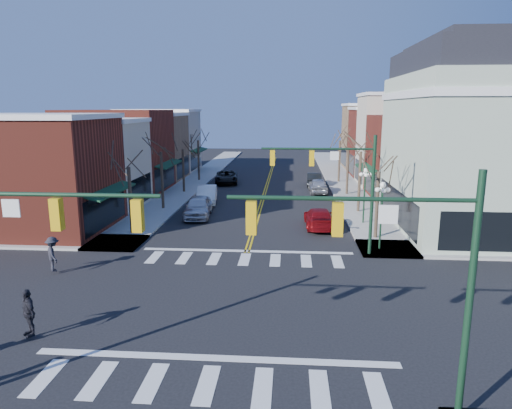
% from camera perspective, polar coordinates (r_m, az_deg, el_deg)
% --- Properties ---
extents(ground, '(160.00, 160.00, 0.00)m').
position_cam_1_polar(ground, '(21.21, -3.11, -12.29)').
color(ground, black).
rests_on(ground, ground).
extents(sidewalk_left, '(3.50, 70.00, 0.15)m').
position_cam_1_polar(sidewalk_left, '(41.67, -11.60, -0.22)').
color(sidewalk_left, '#9E9B93').
rests_on(sidewalk_left, ground).
extents(sidewalk_right, '(3.50, 70.00, 0.15)m').
position_cam_1_polar(sidewalk_right, '(40.59, 12.92, -0.60)').
color(sidewalk_right, '#9E9B93').
rests_on(sidewalk_right, ground).
extents(bldg_left_brick_a, '(10.00, 8.50, 8.00)m').
position_cam_1_polar(bldg_left_brick_a, '(36.10, -25.86, 3.29)').
color(bldg_left_brick_a, maroon).
rests_on(bldg_left_brick_a, ground).
extents(bldg_left_stucco_a, '(10.00, 7.00, 7.50)m').
position_cam_1_polar(bldg_left_stucco_a, '(42.95, -20.72, 4.59)').
color(bldg_left_stucco_a, beige).
rests_on(bldg_left_stucco_a, ground).
extents(bldg_left_brick_b, '(10.00, 9.00, 8.50)m').
position_cam_1_polar(bldg_left_brick_b, '(50.23, -16.96, 6.38)').
color(bldg_left_brick_b, maroon).
rests_on(bldg_left_brick_b, ground).
extents(bldg_left_tan, '(10.00, 7.50, 7.80)m').
position_cam_1_polar(bldg_left_tan, '(58.00, -14.03, 6.89)').
color(bldg_left_tan, '#A17E58').
rests_on(bldg_left_tan, ground).
extents(bldg_left_stucco_b, '(10.00, 8.00, 8.20)m').
position_cam_1_polar(bldg_left_stucco_b, '(65.37, -11.93, 7.70)').
color(bldg_left_stucco_b, beige).
rests_on(bldg_left_stucco_b, ground).
extents(bldg_right_brick_a, '(10.00, 8.50, 8.00)m').
position_cam_1_polar(bldg_right_brick_a, '(46.99, 20.30, 5.50)').
color(bldg_right_brick_a, maroon).
rests_on(bldg_right_brick_a, ground).
extents(bldg_right_stucco, '(10.00, 7.00, 10.00)m').
position_cam_1_polar(bldg_right_stucco, '(54.36, 18.15, 7.49)').
color(bldg_right_stucco, beige).
rests_on(bldg_right_stucco, ground).
extents(bldg_right_brick_b, '(10.00, 8.00, 8.50)m').
position_cam_1_polar(bldg_right_brick_b, '(61.71, 16.46, 7.37)').
color(bldg_right_brick_b, maroon).
rests_on(bldg_right_brick_b, ground).
extents(bldg_right_tan, '(10.00, 8.00, 9.00)m').
position_cam_1_polar(bldg_right_tan, '(69.51, 15.10, 8.12)').
color(bldg_right_tan, '#A17E58').
rests_on(bldg_right_tan, ground).
extents(victorian_corner, '(12.25, 14.25, 13.30)m').
position_cam_1_polar(victorian_corner, '(36.50, 26.94, 7.48)').
color(victorian_corner, '#A9B9A0').
rests_on(victorian_corner, ground).
extents(traffic_mast_near_left, '(6.60, 0.28, 7.20)m').
position_cam_1_polar(traffic_mast_near_left, '(14.83, -29.18, -5.26)').
color(traffic_mast_near_left, '#14331E').
rests_on(traffic_mast_near_left, ground).
extents(traffic_mast_near_right, '(6.60, 0.28, 7.20)m').
position_cam_1_polar(traffic_mast_near_right, '(12.79, 17.71, -6.86)').
color(traffic_mast_near_right, '#14331E').
rests_on(traffic_mast_near_right, ground).
extents(traffic_mast_far_right, '(6.60, 0.28, 7.20)m').
position_cam_1_polar(traffic_mast_far_right, '(27.03, 10.57, 3.27)').
color(traffic_mast_far_right, '#14331E').
rests_on(traffic_mast_far_right, ground).
extents(lamppost_corner, '(0.36, 0.36, 4.33)m').
position_cam_1_polar(lamppost_corner, '(28.82, 15.45, 0.04)').
color(lamppost_corner, '#14331E').
rests_on(lamppost_corner, ground).
extents(lamppost_midblock, '(0.36, 0.36, 4.33)m').
position_cam_1_polar(lamppost_midblock, '(35.11, 13.44, 2.24)').
color(lamppost_midblock, '#14331E').
rests_on(lamppost_midblock, ground).
extents(tree_left_a, '(0.24, 0.24, 4.76)m').
position_cam_1_polar(tree_left_a, '(32.71, -15.41, 0.39)').
color(tree_left_a, '#382B21').
rests_on(tree_left_a, ground).
extents(tree_left_b, '(0.24, 0.24, 5.04)m').
position_cam_1_polar(tree_left_b, '(40.18, -11.65, 2.88)').
color(tree_left_b, '#382B21').
rests_on(tree_left_b, ground).
extents(tree_left_c, '(0.24, 0.24, 4.55)m').
position_cam_1_polar(tree_left_c, '(47.88, -9.06, 4.12)').
color(tree_left_c, '#382B21').
rests_on(tree_left_c, ground).
extents(tree_left_d, '(0.24, 0.24, 4.90)m').
position_cam_1_polar(tree_left_d, '(55.61, -7.19, 5.44)').
color(tree_left_d, '#382B21').
rests_on(tree_left_d, ground).
extents(tree_right_a, '(0.24, 0.24, 4.62)m').
position_cam_1_polar(tree_right_a, '(31.39, 14.88, -0.18)').
color(tree_right_a, '#382B21').
rests_on(tree_right_a, ground).
extents(tree_right_b, '(0.24, 0.24, 5.18)m').
position_cam_1_polar(tree_right_b, '(39.10, 12.79, 2.69)').
color(tree_right_b, '#382B21').
rests_on(tree_right_b, ground).
extents(tree_right_c, '(0.24, 0.24, 4.83)m').
position_cam_1_polar(tree_right_c, '(46.96, 11.37, 4.06)').
color(tree_right_c, '#382B21').
rests_on(tree_right_c, ground).
extents(tree_right_d, '(0.24, 0.24, 4.97)m').
position_cam_1_polar(tree_right_d, '(54.84, 10.36, 5.28)').
color(tree_right_d, '#382B21').
rests_on(tree_right_d, ground).
extents(car_left_near, '(2.43, 5.20, 1.72)m').
position_cam_1_polar(car_left_near, '(37.22, -7.26, -0.28)').
color(car_left_near, '#BDBCC1').
rests_on(car_left_near, ground).
extents(car_left_mid, '(2.29, 5.09, 1.62)m').
position_cam_1_polar(car_left_mid, '(42.58, -6.16, 1.23)').
color(car_left_mid, white).
rests_on(car_left_mid, ground).
extents(car_left_far, '(3.10, 5.70, 1.52)m').
position_cam_1_polar(car_left_far, '(53.66, -3.70, 3.45)').
color(car_left_far, black).
rests_on(car_left_far, ground).
extents(car_right_near, '(2.20, 5.10, 1.46)m').
position_cam_1_polar(car_right_near, '(34.07, 7.90, -1.67)').
color(car_right_near, maroon).
rests_on(car_right_near, ground).
extents(car_right_mid, '(1.91, 4.58, 1.55)m').
position_cam_1_polar(car_right_mid, '(47.96, 7.77, 2.36)').
color(car_right_mid, '#B0B0B5').
rests_on(car_right_mid, ground).
extents(car_right_far, '(1.71, 4.57, 1.49)m').
position_cam_1_polar(car_right_far, '(52.45, 7.27, 3.16)').
color(car_right_far, black).
rests_on(car_right_far, ground).
extents(pedestrian_dark_a, '(1.12, 1.08, 1.88)m').
position_cam_1_polar(pedestrian_dark_a, '(19.83, -26.58, -11.97)').
color(pedestrian_dark_a, black).
rests_on(pedestrian_dark_a, sidewalk_left).
extents(pedestrian_dark_b, '(1.29, 1.39, 1.88)m').
position_cam_1_polar(pedestrian_dark_b, '(26.68, -24.04, -5.68)').
color(pedestrian_dark_b, black).
rests_on(pedestrian_dark_b, sidewalk_left).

